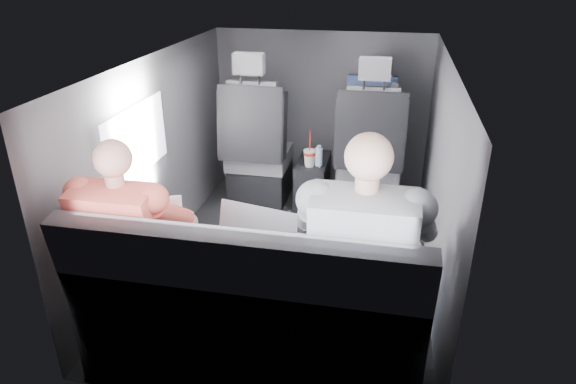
% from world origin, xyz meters
% --- Properties ---
extents(floor, '(2.60, 2.60, 0.00)m').
position_xyz_m(floor, '(0.00, 0.00, 0.00)').
color(floor, black).
rests_on(floor, ground).
extents(ceiling, '(2.60, 2.60, 0.00)m').
position_xyz_m(ceiling, '(0.00, 0.00, 1.35)').
color(ceiling, '#B2B2AD').
rests_on(ceiling, panel_back).
extents(panel_left, '(0.02, 2.60, 1.35)m').
position_xyz_m(panel_left, '(-0.90, 0.00, 0.68)').
color(panel_left, '#56565B').
rests_on(panel_left, floor).
extents(panel_right, '(0.02, 2.60, 1.35)m').
position_xyz_m(panel_right, '(0.90, 0.00, 0.68)').
color(panel_right, '#56565B').
rests_on(panel_right, floor).
extents(panel_front, '(1.80, 0.02, 1.35)m').
position_xyz_m(panel_front, '(0.00, 1.30, 0.68)').
color(panel_front, '#56565B').
rests_on(panel_front, floor).
extents(panel_back, '(1.80, 0.02, 1.35)m').
position_xyz_m(panel_back, '(0.00, -1.30, 0.68)').
color(panel_back, '#56565B').
rests_on(panel_back, floor).
extents(side_window, '(0.02, 0.75, 0.42)m').
position_xyz_m(side_window, '(-0.88, -0.30, 0.90)').
color(side_window, white).
rests_on(side_window, panel_left).
extents(seatbelt, '(0.35, 0.11, 0.59)m').
position_xyz_m(seatbelt, '(0.45, 0.67, 0.80)').
color(seatbelt, black).
rests_on(seatbelt, front_seat_right).
extents(front_seat_left, '(0.52, 0.58, 1.26)m').
position_xyz_m(front_seat_left, '(-0.45, 0.84, 0.40)').
color(front_seat_left, black).
rests_on(front_seat_left, floor).
extents(front_seat_right, '(0.52, 0.58, 1.26)m').
position_xyz_m(front_seat_right, '(0.45, 0.84, 0.40)').
color(front_seat_right, black).
rests_on(front_seat_right, floor).
extents(center_console, '(0.24, 0.48, 0.41)m').
position_xyz_m(center_console, '(0.00, 0.88, 0.20)').
color(center_console, black).
rests_on(center_console, floor).
extents(rear_bench, '(1.60, 0.57, 0.92)m').
position_xyz_m(rear_bench, '(0.00, -1.06, 0.31)').
color(rear_bench, slate).
rests_on(rear_bench, floor).
extents(soda_cup, '(0.10, 0.10, 0.29)m').
position_xyz_m(soda_cup, '(-0.01, 0.74, 0.47)').
color(soda_cup, white).
rests_on(soda_cup, center_console).
extents(water_bottle, '(0.06, 0.06, 0.17)m').
position_xyz_m(water_bottle, '(0.06, 0.75, 0.48)').
color(water_bottle, '#A6C5E0').
rests_on(water_bottle, center_console).
extents(laptop_white, '(0.35, 0.37, 0.22)m').
position_xyz_m(laptop_white, '(-0.55, -0.75, 0.63)').
color(laptop_white, white).
rests_on(laptop_white, passenger_rear_left).
extents(laptop_silver, '(0.44, 0.43, 0.28)m').
position_xyz_m(laptop_silver, '(0.01, -0.84, 0.64)').
color(laptop_silver, '#AAA9AE').
rests_on(laptop_silver, rear_bench).
extents(laptop_black, '(0.35, 0.35, 0.22)m').
position_xyz_m(laptop_black, '(0.49, -0.76, 0.63)').
color(laptop_black, black).
rests_on(laptop_black, passenger_rear_right).
extents(passenger_rear_left, '(0.48, 0.60, 1.19)m').
position_xyz_m(passenger_rear_left, '(-0.59, -0.97, 0.62)').
color(passenger_rear_left, '#38373D').
rests_on(passenger_rear_left, rear_bench).
extents(passenger_rear_right, '(0.55, 0.66, 1.29)m').
position_xyz_m(passenger_rear_right, '(0.51, -0.97, 0.65)').
color(passenger_rear_right, navy).
rests_on(passenger_rear_right, rear_bench).
extents(passenger_front_right, '(0.38, 0.38, 0.75)m').
position_xyz_m(passenger_front_right, '(0.42, 1.10, 0.75)').
color(passenger_front_right, navy).
rests_on(passenger_front_right, front_seat_right).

